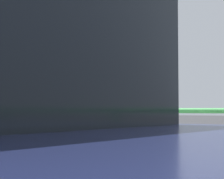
# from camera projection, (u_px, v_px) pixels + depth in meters

# --- Properties ---
(parking_meter) EXTENTS (0.16, 0.17, 1.52)m
(parking_meter) POSITION_uv_depth(u_px,v_px,m) (163.00, 100.00, 2.74)
(parking_meter) COLOR slate
(parking_meter) RESTS_ON sidewalk_curb
(pedestrian_at_meter) EXTENTS (0.68, 0.55, 1.73)m
(pedestrian_at_meter) POSITION_uv_depth(u_px,v_px,m) (95.00, 113.00, 3.27)
(pedestrian_at_meter) COLOR slate
(pedestrian_at_meter) RESTS_ON sidewalk_curb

